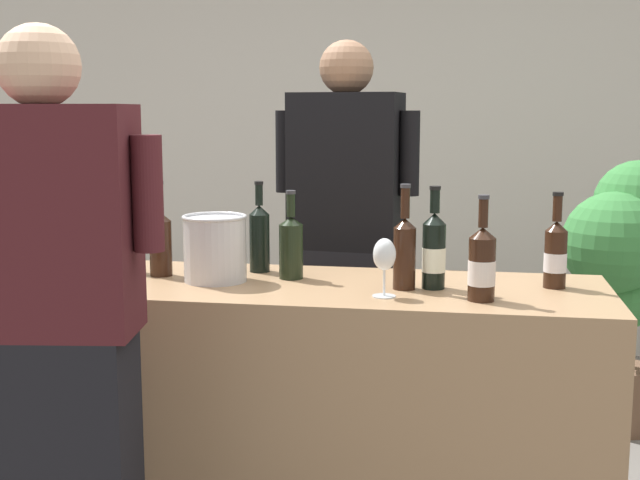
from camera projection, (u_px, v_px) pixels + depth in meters
wall_back at (396, 126)px, 5.26m from camera, size 8.00×0.10×2.80m
counter at (327, 416)px, 2.88m from camera, size 1.86×0.65×0.92m
wine_bottle_0 at (291, 245)px, 2.89m from camera, size 0.08×0.08×0.31m
wine_bottle_1 at (556, 254)px, 2.74m from camera, size 0.07×0.07×0.32m
wine_bottle_2 at (259, 236)px, 3.01m from camera, size 0.07×0.07×0.33m
wine_bottle_3 at (434, 250)px, 2.73m from camera, size 0.08×0.08×0.34m
wine_bottle_4 at (118, 240)px, 3.03m from camera, size 0.08×0.08×0.31m
wine_bottle_5 at (160, 241)px, 2.94m from camera, size 0.08×0.08×0.33m
wine_bottle_6 at (405, 250)px, 2.72m from camera, size 0.07×0.07×0.34m
wine_bottle_7 at (482, 264)px, 2.55m from camera, size 0.08×0.08×0.32m
wine_glass at (384, 257)px, 2.60m from camera, size 0.07×0.07×0.19m
ice_bucket at (215, 248)px, 2.85m from camera, size 0.22×0.22×0.23m
person_server at (346, 263)px, 3.48m from camera, size 0.60×0.29×1.78m
person_guest at (54, 363)px, 2.23m from camera, size 0.61×0.30×1.72m
potted_shrub at (622, 251)px, 3.85m from camera, size 0.56×0.61×1.28m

